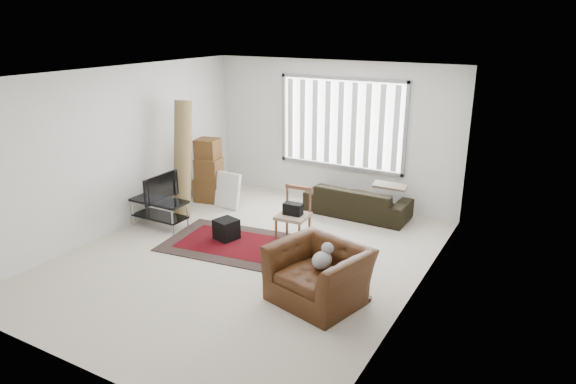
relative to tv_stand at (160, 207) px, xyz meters
name	(u,v)px	position (x,y,z in m)	size (l,w,h in m)	color
room	(265,136)	(1.98, 0.24, 1.40)	(6.00, 6.02, 2.71)	beige
persian_rug	(233,244)	(1.51, 0.01, -0.35)	(2.29, 1.67, 0.02)	black
tv_stand	(160,207)	(0.00, 0.00, 0.00)	(0.98, 0.44, 0.49)	black
tv	(158,187)	(0.00, 0.00, 0.37)	(0.80, 0.10, 0.46)	black
subwoofer	(226,229)	(1.31, 0.11, -0.17)	(0.33, 0.33, 0.33)	black
moving_boxes	(209,173)	(-0.09, 1.51, 0.22)	(0.58, 0.55, 1.23)	brown
white_flatpack	(228,190)	(0.44, 1.37, -0.02)	(0.53, 0.08, 0.67)	silver
rolled_rug	(183,158)	(-0.07, 0.75, 0.68)	(0.31, 0.31, 2.05)	olive
sofa	(358,196)	(2.74, 2.18, 0.01)	(1.87, 0.81, 0.72)	black
side_chair	(294,213)	(2.29, 0.57, 0.13)	(0.51, 0.51, 0.89)	#896F59
armchair	(319,270)	(3.44, -0.86, 0.06)	(1.34, 1.23, 0.83)	#3D1E0C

